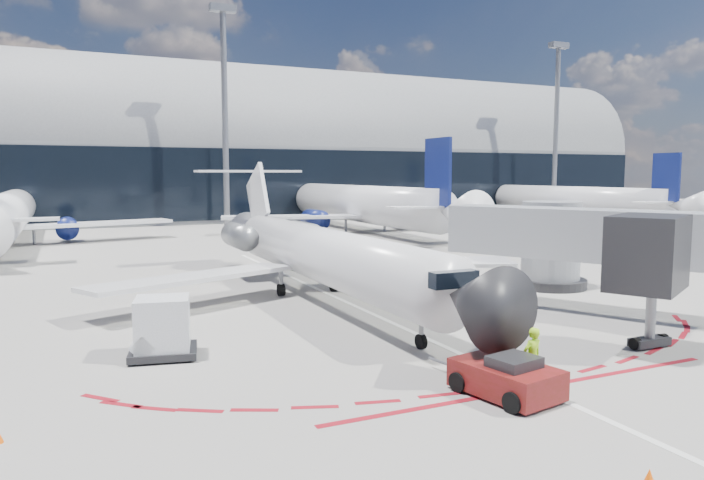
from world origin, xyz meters
name	(u,v)px	position (x,y,z in m)	size (l,w,h in m)	color
ground	(366,311)	(0.00, 0.00, 0.00)	(260.00, 260.00, 0.00)	slate
apron_centerline	(348,303)	(0.00, 2.00, 0.01)	(0.25, 40.00, 0.01)	silver
apron_stop_bar	(535,388)	(0.00, -11.50, 0.01)	(14.00, 0.25, 0.01)	maroon
terminal_building	(161,158)	(0.00, 64.97, 8.52)	(150.00, 24.15, 24.00)	gray
jet_bridge	(577,243)	(9.79, -3.01, 3.01)	(10.03, 15.20, 4.90)	#999CA1
light_mast_centre	(225,121)	(5.00, 48.00, 12.50)	(0.70, 0.70, 25.00)	slate
light_mast_east	(556,132)	(55.00, 48.00, 12.50)	(0.70, 0.70, 25.00)	slate
regional_jet	(317,252)	(-0.94, 3.79, 2.37)	(22.93, 28.28, 7.08)	white
pushback_tug	(506,378)	(-1.22, -11.68, 0.54)	(2.46, 4.78, 1.22)	#54140C
ramp_worker	(532,358)	(-0.15, -11.51, 0.92)	(0.67, 0.44, 1.85)	#99DC17
uld_container	(163,328)	(-9.59, -3.68, 1.04)	(2.57, 2.31, 2.10)	black
safety_cone_right	(649,479)	(-2.04, -17.21, 0.22)	(0.32, 0.32, 0.44)	#F75505
bg_airliner_1	(4,184)	(-17.27, 38.06, 5.42)	(33.50, 35.48, 10.84)	white
bg_airliner_2	(361,178)	(17.45, 37.05, 5.91)	(36.52, 38.67, 11.82)	white
bg_airliner_3	(573,180)	(49.72, 38.65, 5.42)	(33.51, 35.48, 10.84)	white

